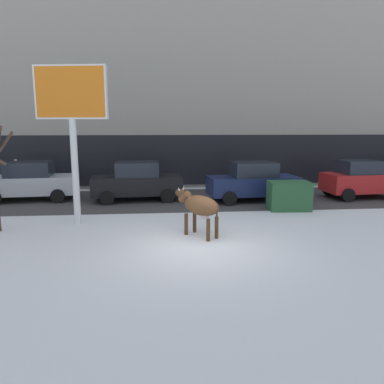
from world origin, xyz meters
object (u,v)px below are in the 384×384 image
car_silver_sedan (30,181)px  pedestrian_near_billboard (17,175)px  dumpster (289,196)px  car_black_sedan (137,181)px  car_navy_sedan (253,182)px  cow_brown (200,206)px  car_red_hatchback (359,179)px  billboard (71,102)px

car_silver_sedan → pedestrian_near_billboard: bearing=120.4°
pedestrian_near_billboard → dumpster: (13.16, -5.81, -0.28)m
car_black_sedan → car_navy_sedan: size_ratio=1.00×
cow_brown → car_navy_sedan: car_navy_sedan is taller
car_silver_sedan → pedestrian_near_billboard: car_silver_sedan is taller
car_silver_sedan → car_black_sedan: bearing=-5.3°
pedestrian_near_billboard → dumpster: bearing=-23.8°
car_black_sedan → car_red_hatchback: bearing=-2.0°
car_red_hatchback → dumpster: bearing=-152.7°
cow_brown → car_silver_sedan: car_silver_sedan is taller
cow_brown → pedestrian_near_billboard: bearing=134.0°
dumpster → car_navy_sedan: bearing=117.4°
car_navy_sedan → pedestrian_near_billboard: bearing=162.6°
car_black_sedan → car_red_hatchback: (10.87, -0.38, 0.02)m
car_silver_sedan → car_navy_sedan: bearing=-5.8°
billboard → pedestrian_near_billboard: size_ratio=3.21×
car_navy_sedan → dumpster: bearing=-62.6°
cow_brown → car_red_hatchback: car_red_hatchback is taller
billboard → car_red_hatchback: billboard is taller
car_red_hatchback → car_navy_sedan: bearing=-177.7°
car_silver_sedan → billboard: bearing=-56.0°
car_red_hatchback → pedestrian_near_billboard: car_red_hatchback is taller
car_silver_sedan → car_black_sedan: 5.08m
cow_brown → car_silver_sedan: size_ratio=0.40×
car_red_hatchback → pedestrian_near_billboard: (-17.52, 3.57, -0.05)m
car_black_sedan → dumpster: car_black_sedan is taller
car_silver_sedan → car_red_hatchback: car_red_hatchback is taller
billboard → car_silver_sedan: (-3.13, 4.63, -3.41)m
dumpster → cow_brown: bearing=-140.3°
car_navy_sedan → pedestrian_near_billboard: size_ratio=2.50×
car_navy_sedan → dumpster: 2.30m
car_silver_sedan → car_red_hatchback: size_ratio=1.19×
billboard → car_red_hatchback: size_ratio=1.53×
car_navy_sedan → dumpster: car_navy_sedan is taller
car_silver_sedan → dumpster: (11.57, -3.09, -0.31)m
cow_brown → dumpster: cow_brown is taller
car_black_sedan → car_navy_sedan: (5.46, -0.60, 0.00)m
cow_brown → pedestrian_near_billboard: 12.92m
billboard → pedestrian_near_billboard: (-4.72, 7.36, -3.43)m
car_navy_sedan → dumpster: size_ratio=2.55×
billboard → car_black_sedan: billboard is taller
cow_brown → billboard: billboard is taller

